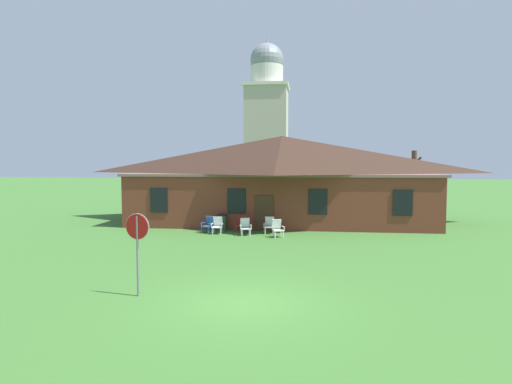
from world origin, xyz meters
TOP-DOWN VIEW (x-y plane):
  - ground_plane at (0.00, 0.00)m, footprint 200.00×200.00m
  - brick_building at (-0.00, 18.34)m, footprint 20.08×10.40m
  - dome_tower at (-3.04, 38.67)m, footprint 5.18×5.18m
  - stop_sign at (-3.27, 0.27)m, footprint 0.79×0.19m
  - lawn_chair_by_porch at (-3.88, 12.16)m, footprint 0.78×0.82m
  - lawn_chair_near_door at (-3.29, 11.90)m, footprint 0.66×0.69m
  - lawn_chair_left_end at (-2.01, 12.58)m, footprint 0.72×0.76m
  - lawn_chair_middle at (-1.63, 11.57)m, footprint 0.74×0.79m
  - lawn_chair_right_end at (-0.34, 12.35)m, footprint 0.65×0.68m
  - lawn_chair_far_side at (0.20, 11.18)m, footprint 0.77×0.82m
  - bare_tree_beside_building at (9.18, 19.47)m, footprint 1.94×1.69m
  - trash_bin at (-3.26, 13.04)m, footprint 0.56×0.56m

SIDE VIEW (x-z plane):
  - ground_plane at x=0.00m, z-range 0.00..0.00m
  - trash_bin at x=-3.26m, z-range 0.01..0.99m
  - lawn_chair_by_porch at x=-3.88m, z-range 0.02..0.98m
  - lawn_chair_near_door at x=-3.29m, z-range 0.02..0.98m
  - lawn_chair_left_end at x=-2.01m, z-range 0.02..0.98m
  - lawn_chair_middle at x=-1.63m, z-range 0.02..0.98m
  - lawn_chair_right_end at x=-0.34m, z-range 0.02..0.98m
  - lawn_chair_far_side at x=0.20m, z-range 0.02..0.98m
  - stop_sign at x=-3.27m, z-range 0.54..3.07m
  - bare_tree_beside_building at x=9.18m, z-range 0.15..5.06m
  - brick_building at x=0.00m, z-range 0.06..5.99m
  - dome_tower at x=-3.04m, z-range -0.82..18.01m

